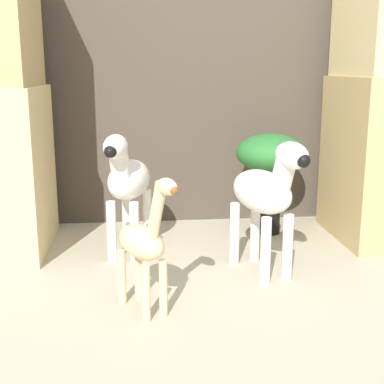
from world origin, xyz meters
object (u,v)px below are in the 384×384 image
(zebra_right, at_px, (266,193))
(giraffe_figurine, at_px, (144,243))
(zebra_left, at_px, (127,181))
(potted_palm_front, at_px, (271,157))

(zebra_right, relative_size, giraffe_figurine, 1.14)
(zebra_right, height_order, zebra_left, same)
(zebra_left, height_order, potted_palm_front, zebra_left)
(zebra_left, distance_m, potted_palm_front, 0.88)
(giraffe_figurine, bearing_deg, zebra_left, 96.17)
(zebra_right, xyz_separation_m, potted_palm_front, (0.18, 0.64, 0.06))
(zebra_left, xyz_separation_m, potted_palm_front, (0.83, 0.31, 0.06))
(zebra_right, bearing_deg, giraffe_figurine, -148.94)
(giraffe_figurine, relative_size, potted_palm_front, 0.98)
(zebra_right, distance_m, zebra_left, 0.73)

